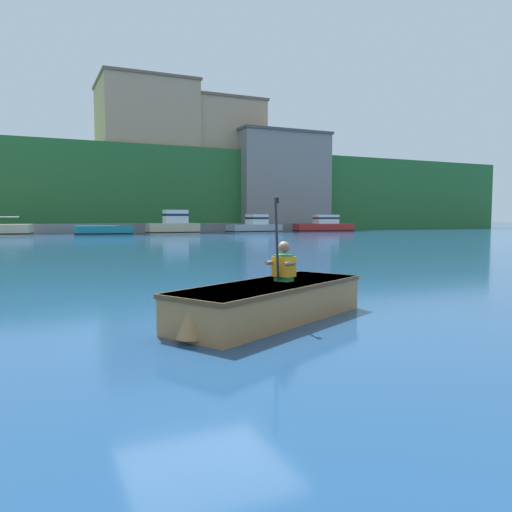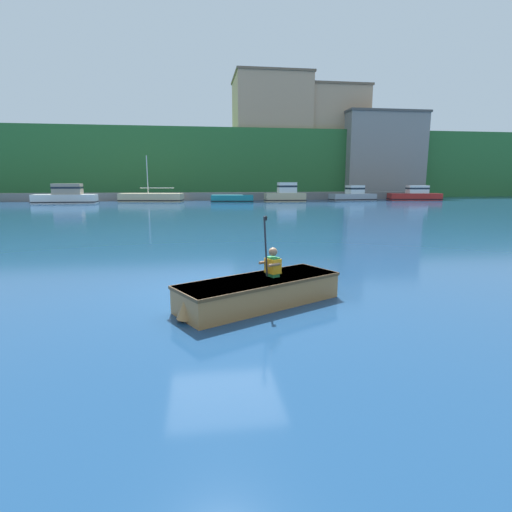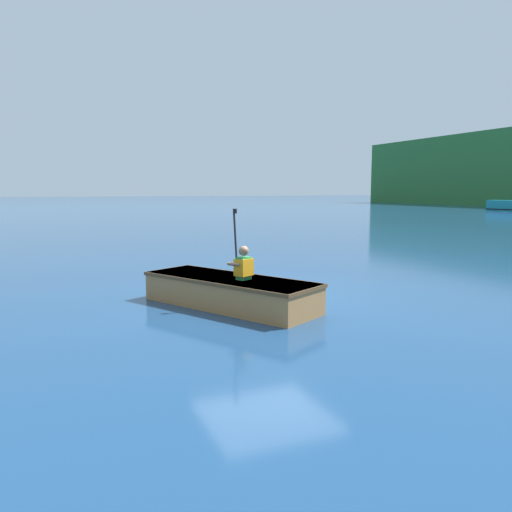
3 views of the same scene
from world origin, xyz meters
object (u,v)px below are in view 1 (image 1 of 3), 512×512
Objects in this scene: moored_boat_dock_west_end at (104,231)px; moored_boat_dock_center_near at (174,225)px; moored_boat_dock_center_far at (255,226)px; person_paddler at (284,263)px; rowboat_foreground at (269,300)px; moored_boat_outer_slip_west at (324,226)px.

moored_boat_dock_center_near is at bearing 3.40° from moored_boat_dock_west_end.
moored_boat_dock_center_near is at bearing -171.19° from moored_boat_dock_center_far.
moored_boat_dock_center_near reaches higher than moored_boat_dock_center_far.
moored_boat_dock_center_far is 41.75m from person_paddler.
person_paddler is at bearing -93.55° from moored_boat_dock_west_end.
moored_boat_dock_center_far is at bearing 66.01° from rowboat_foreground.
moored_boat_dock_center_near is 1.35× the size of rowboat_foreground.
moored_boat_dock_west_end is 36.64m from person_paddler.
person_paddler reaches higher than moored_boat_dock_west_end.
moored_boat_outer_slip_west reaches higher than person_paddler.
rowboat_foreground is at bearing -94.02° from moored_boat_dock_west_end.
moored_boat_dock_center_near is 37.84m from person_paddler.
moored_boat_dock_center_near is (6.02, 0.36, 0.44)m from moored_boat_dock_west_end.
moored_boat_dock_center_near is 3.86× the size of person_paddler.
moored_boat_outer_slip_west is 1.84× the size of rowboat_foreground.
rowboat_foreground is at bearing -113.99° from moored_boat_dock_center_far.
moored_boat_outer_slip_west is 5.25× the size of person_paddler.
rowboat_foreground is (-8.60, -37.09, -0.51)m from moored_boat_dock_center_near.
moored_boat_dock_west_end is at bearing -173.42° from moored_boat_dock_center_far.
rowboat_foreground is 2.85× the size of person_paddler.
moored_boat_outer_slip_west is (22.15, 1.28, 0.27)m from moored_boat_dock_west_end.
moored_boat_dock_center_near is 0.83× the size of moored_boat_dock_center_far.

